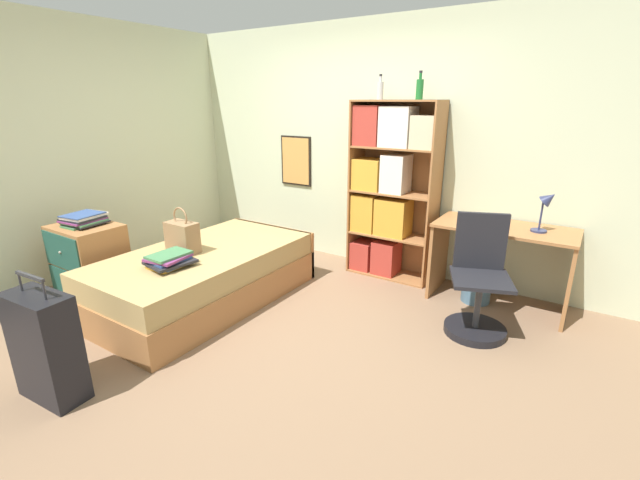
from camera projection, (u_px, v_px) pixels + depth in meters
name	position (u px, v px, depth m)	size (l,w,h in m)	color
ground_plane	(268.00, 321.00, 3.65)	(14.00, 14.00, 0.00)	#84664C
wall_back	(367.00, 148.00, 4.66)	(10.00, 0.09, 2.60)	beige
wall_left	(90.00, 150.00, 4.47)	(0.06, 10.00, 2.60)	beige
bed	(206.00, 276.00, 3.98)	(1.09, 2.02, 0.50)	#A36B3D
handbag	(182.00, 237.00, 3.81)	(0.29, 0.17, 0.42)	#93704C
book_stack_on_bed	(169.00, 260.00, 3.50)	(0.35, 0.39, 0.11)	gold
suitcase	(46.00, 347.00, 2.63)	(0.47, 0.26, 0.84)	black
dresser	(90.00, 262.00, 4.02)	(0.61, 0.49, 0.71)	#A36B3D
magazine_pile_on_dresser	(84.00, 219.00, 3.91)	(0.35, 0.37, 0.10)	#427A4C
bookcase	(387.00, 187.00, 4.39)	(0.88, 0.36, 1.80)	#A36B3D
bottle_green	(380.00, 90.00, 4.20)	(0.06, 0.06, 0.24)	#B7BCC1
bottle_brown	(420.00, 89.00, 3.96)	(0.07, 0.07, 0.25)	#1E6B2D
desk	(502.00, 251.00, 3.83)	(1.17, 0.57, 0.74)	#A36B3D
desk_lamp	(547.00, 205.00, 3.52)	(0.18, 0.13, 0.37)	navy
desk_chair	(478.00, 296.00, 3.43)	(0.57, 0.57, 0.95)	black
waste_bin	(476.00, 289.00, 3.99)	(0.26, 0.26, 0.24)	slate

